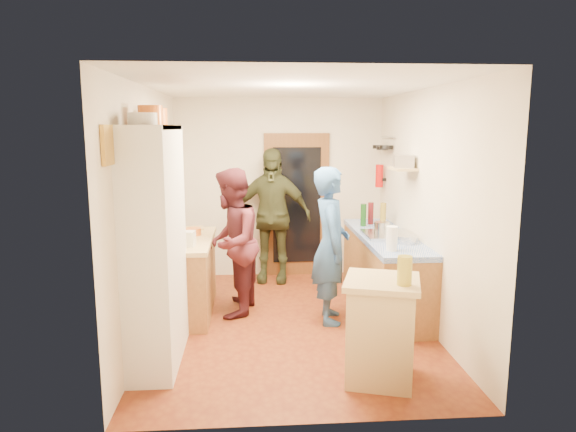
{
  "coord_description": "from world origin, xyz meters",
  "views": [
    {
      "loc": [
        -0.42,
        -5.48,
        2.18
      ],
      "look_at": [
        -0.01,
        0.15,
        1.2
      ],
      "focal_mm": 32.0,
      "sensor_mm": 36.0,
      "label": 1
    }
  ],
  "objects": [
    {
      "name": "left_counter_top",
      "position": [
        -1.2,
        0.45,
        0.88
      ],
      "size": [
        0.64,
        1.44,
        0.05
      ],
      "primitive_type": "cube",
      "color": "tan",
      "rests_on": "left_counter_base"
    },
    {
      "name": "floor",
      "position": [
        0.0,
        0.0,
        -0.01
      ],
      "size": [
        3.0,
        4.0,
        0.02
      ],
      "primitive_type": "cube",
      "color": "brown",
      "rests_on": "ground"
    },
    {
      "name": "wall_left",
      "position": [
        -1.51,
        0.0,
        1.3
      ],
      "size": [
        0.02,
        4.0,
        2.6
      ],
      "primitive_type": "cube",
      "color": "beige",
      "rests_on": "ground"
    },
    {
      "name": "bottle_c",
      "position": [
        1.31,
        1.05,
        1.05
      ],
      "size": [
        0.08,
        0.08,
        0.31
      ],
      "primitive_type": "cylinder",
      "rotation": [
        0.0,
        0.0,
        0.08
      ],
      "color": "olive",
      "rests_on": "right_counter_top"
    },
    {
      "name": "island_base",
      "position": [
        0.68,
        -1.35,
        0.43
      ],
      "size": [
        0.69,
        0.69,
        0.86
      ],
      "primitive_type": "cube",
      "rotation": [
        0.0,
        0.0,
        -0.29
      ],
      "color": "tan",
      "rests_on": "ground"
    },
    {
      "name": "radio",
      "position": [
        1.37,
        0.45,
        1.79
      ],
      "size": [
        0.27,
        0.33,
        0.15
      ],
      "primitive_type": "cube",
      "rotation": [
        0.0,
        0.0,
        -0.17
      ],
      "color": "silver",
      "rests_on": "wall_shelf"
    },
    {
      "name": "pan_hang_c",
      "position": [
        1.4,
        1.75,
        1.91
      ],
      "size": [
        0.17,
        0.17,
        0.05
      ],
      "primitive_type": "cylinder",
      "color": "black",
      "rests_on": "pan_rail"
    },
    {
      "name": "door_glass",
      "position": [
        0.25,
        1.94,
        1.05
      ],
      "size": [
        0.7,
        0.02,
        1.7
      ],
      "primitive_type": "cube",
      "color": "black",
      "rests_on": "door_frame"
    },
    {
      "name": "orange_pot_b",
      "position": [
        -1.3,
        -0.42,
        2.28
      ],
      "size": [
        0.18,
        0.18,
        0.16
      ],
      "primitive_type": "cylinder",
      "color": "orange",
      "rests_on": "hutch_top_shelf"
    },
    {
      "name": "right_counter_base",
      "position": [
        1.2,
        0.5,
        0.42
      ],
      "size": [
        0.6,
        2.2,
        0.84
      ],
      "primitive_type": "cube",
      "color": "#A06B37",
      "rests_on": "ground"
    },
    {
      "name": "paper_towel",
      "position": [
        1.05,
        -0.31,
        1.03
      ],
      "size": [
        0.14,
        0.14,
        0.26
      ],
      "primitive_type": "cylinder",
      "rotation": [
        0.0,
        0.0,
        -0.18
      ],
      "color": "white",
      "rests_on": "right_counter_top"
    },
    {
      "name": "pan_rail",
      "position": [
        1.46,
        1.52,
        2.05
      ],
      "size": [
        0.02,
        0.65,
        0.02
      ],
      "primitive_type": "cylinder",
      "rotation": [
        1.57,
        0.0,
        0.0
      ],
      "color": "silver",
      "rests_on": "wall_right"
    },
    {
      "name": "pan_hang_b",
      "position": [
        1.4,
        1.55,
        1.9
      ],
      "size": [
        0.16,
        0.16,
        0.05
      ],
      "primitive_type": "cylinder",
      "color": "black",
      "rests_on": "pan_rail"
    },
    {
      "name": "bottle_a",
      "position": [
        1.05,
        1.06,
        1.05
      ],
      "size": [
        0.08,
        0.08,
        0.3
      ],
      "primitive_type": "cylinder",
      "rotation": [
        0.0,
        0.0,
        0.05
      ],
      "color": "#143F14",
      "rests_on": "right_counter_top"
    },
    {
      "name": "hob",
      "position": [
        1.2,
        0.38,
        0.92
      ],
      "size": [
        0.55,
        0.58,
        0.04
      ],
      "primitive_type": "cube",
      "color": "silver",
      "rests_on": "right_counter_top"
    },
    {
      "name": "wall_shelf",
      "position": [
        1.37,
        0.45,
        1.7
      ],
      "size": [
        0.26,
        0.42,
        0.03
      ],
      "primitive_type": "cube",
      "color": "tan",
      "rests_on": "wall_right"
    },
    {
      "name": "hutch_body",
      "position": [
        -1.3,
        -0.8,
        1.1
      ],
      "size": [
        0.4,
        1.2,
        2.2
      ],
      "primitive_type": "cube",
      "color": "white",
      "rests_on": "ground"
    },
    {
      "name": "kettle",
      "position": [
        -1.25,
        0.24,
        0.99
      ],
      "size": [
        0.19,
        0.19,
        0.17
      ],
      "primitive_type": "cylinder",
      "rotation": [
        0.0,
        0.0,
        0.3
      ],
      "color": "white",
      "rests_on": "left_counter_top"
    },
    {
      "name": "mixing_bowl",
      "position": [
        1.3,
        0.03,
        0.95
      ],
      "size": [
        0.29,
        0.29,
        0.09
      ],
      "primitive_type": "cylinder",
      "rotation": [
        0.0,
        0.0,
        0.25
      ],
      "color": "silver",
      "rests_on": "right_counter_top"
    },
    {
      "name": "right_counter_top",
      "position": [
        1.2,
        0.5,
        0.87
      ],
      "size": [
        0.62,
        2.22,
        0.06
      ],
      "primitive_type": "cube",
      "color": "#0D3EBC",
      "rests_on": "right_counter_base"
    },
    {
      "name": "island_top",
      "position": [
        0.68,
        -1.35,
        0.89
      ],
      "size": [
        0.77,
        0.77,
        0.05
      ],
      "primitive_type": "cube",
      "rotation": [
        0.0,
        0.0,
        -0.29
      ],
      "color": "tan",
      "rests_on": "island_base"
    },
    {
      "name": "oil_jar",
      "position": [
        0.82,
        -1.52,
        1.03
      ],
      "size": [
        0.15,
        0.15,
        0.24
      ],
      "primitive_type": "cylinder",
      "rotation": [
        0.0,
        0.0,
        -0.29
      ],
      "color": "#AD9E2D",
      "rests_on": "island_top"
    },
    {
      "name": "pan_hang_a",
      "position": [
        1.4,
        1.35,
        1.92
      ],
      "size": [
        0.18,
        0.18,
        0.05
      ],
      "primitive_type": "cylinder",
      "color": "black",
      "rests_on": "pan_rail"
    },
    {
      "name": "door_frame",
      "position": [
        0.25,
        1.97,
        1.05
      ],
      "size": [
        0.95,
        0.06,
        2.1
      ],
      "primitive_type": "cube",
      "color": "brown",
      "rests_on": "ground"
    },
    {
      "name": "person_left",
      "position": [
        -0.62,
        0.4,
        0.86
      ],
      "size": [
        0.8,
        0.95,
        1.73
      ],
      "primitive_type": "imported",
      "rotation": [
        0.0,
        0.0,
        -1.76
      ],
      "color": "#4A1B22",
      "rests_on": "ground"
    },
    {
      "name": "chopping_board",
      "position": [
        -1.18,
        1.0,
        0.91
      ],
      "size": [
        0.34,
        0.28,
        0.02
      ],
      "primitive_type": "cube",
      "rotation": [
        0.0,
        0.0,
        0.21
      ],
      "color": "tan",
      "rests_on": "left_counter_top"
    },
    {
      "name": "ext_bracket",
      "position": [
        1.47,
        1.7,
        1.45
      ],
      "size": [
        0.06,
        0.1,
        0.04
      ],
      "primitive_type": "cube",
      "color": "black",
      "rests_on": "wall_right"
    },
    {
      "name": "person_back",
      "position": [
        -0.12,
        1.66,
        0.95
      ],
      "size": [
        1.18,
        0.65,
        1.9
      ],
      "primitive_type": "imported",
      "rotation": [
        0.0,
        0.0,
        -0.17
      ],
      "color": "#34371F",
      "rests_on": "ground"
    },
    {
      "name": "bottle_b",
      "position": [
        1.18,
        1.2,
        1.05
      ],
      "size": [
        0.09,
        0.09,
        0.29
      ],
      "primitive_type": "cylinder",
      "rotation": [
        0.0,
        0.0,
        -0.31
      ],
      "color": "#591419",
      "rests_on": "right_counter_top"
    },
    {
      "name": "hutch_top_shelf",
      "position": [
        -1.3,
        -0.8,
        2.18
      ],
      "size": [
        0.4,
        1.14,
        0.04
      ],
      "primitive_type": "cube",
      "color": "white",
      "rests_on": "hutch_body"
    },
    {
      "name": "pot_on_hob",
      "position": [
        1.15,
        0.49,
        1.0
      ],
      "size": [
        0.18,
        0.18,
        0.12
      ],
      "primitive_type": "cylinder",
      "color": "silver",
      "rests_on": "hob"
    },
    {
      "name": "picture_frame",
      "position": [
        -1.48,
        -1.55,
        2.05
      ],
      "size": [
        0.03,
        0.25,
        0.3
      ],
      "primitive_type": "cube",
      "color": "gold",
      "rests_on": "wall_left"
    },
    {
      "name": "cutting_board",
      "position": [
        0.65,
        -1.29,
        0.9
      ],
      "size": [
        0.42,
        0.37,
        0.02
      ],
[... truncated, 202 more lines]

